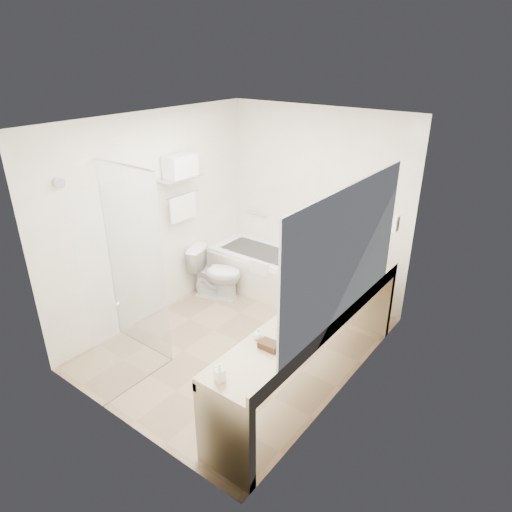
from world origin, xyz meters
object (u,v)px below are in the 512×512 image
Objects in this scene: vanity_counter at (313,333)px; water_bottle_left at (358,275)px; bathtub at (268,272)px; amenity_basket at (269,345)px; toilet at (216,273)px.

vanity_counter is 13.01× the size of water_bottle_left.
bathtub is at bearing 137.65° from vanity_counter.
vanity_counter is 0.87m from water_bottle_left.
amenity_basket is (1.50, -2.08, 0.60)m from bathtub.
amenity_basket reaches higher than bathtub.
water_bottle_left reaches higher than bathtub.
bathtub is 2.63m from amenity_basket.
vanity_counter is at bearing -132.67° from toilet.
bathtub is 0.59× the size of vanity_counter.
water_bottle_left is at bearing -110.23° from toilet.
amenity_basket is (1.95, -1.50, 0.53)m from toilet.
water_bottle_left reaches higher than toilet.
bathtub is 9.40× the size of amenity_basket.
vanity_counter is at bearing 87.81° from amenity_basket.
toilet is at bearing 157.58° from vanity_counter.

